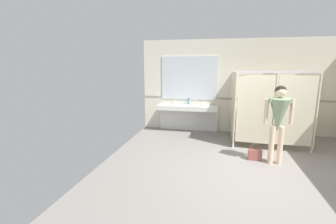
{
  "coord_description": "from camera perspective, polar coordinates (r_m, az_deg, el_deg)",
  "views": [
    {
      "loc": [
        -0.72,
        -4.6,
        2.07
      ],
      "look_at": [
        -1.88,
        0.84,
        0.95
      ],
      "focal_mm": 25.08,
      "sensor_mm": 36.0,
      "label": 1
    }
  ],
  "objects": [
    {
      "name": "ground_plane",
      "position": [
        5.12,
        19.53,
        -13.82
      ],
      "size": [
        6.19,
        6.26,
        0.1
      ],
      "primitive_type": "cube",
      "color": "gray"
    },
    {
      "name": "wall_back",
      "position": [
        7.56,
        17.52,
        5.89
      ],
      "size": [
        6.19,
        0.12,
        2.84
      ],
      "primitive_type": "cube",
      "color": "beige",
      "rests_on": "ground_plane"
    },
    {
      "name": "wall_back_tile_band",
      "position": [
        7.53,
        17.4,
        3.03
      ],
      "size": [
        6.19,
        0.01,
        0.06
      ],
      "primitive_type": "cube",
      "color": "#9E937F",
      "rests_on": "wall_back"
    },
    {
      "name": "vanity_counter",
      "position": [
        7.43,
        4.84,
        0.01
      ],
      "size": [
        1.86,
        0.54,
        0.96
      ],
      "color": "silver",
      "rests_on": "ground_plane"
    },
    {
      "name": "mirror_panel",
      "position": [
        7.49,
        5.17,
        8.22
      ],
      "size": [
        1.76,
        0.02,
        1.34
      ],
      "primitive_type": "cube",
      "color": "silver",
      "rests_on": "wall_back"
    },
    {
      "name": "bathroom_stalls",
      "position": [
        6.68,
        23.54,
        1.26
      ],
      "size": [
        1.88,
        1.54,
        1.93
      ],
      "color": "beige",
      "rests_on": "ground_plane"
    },
    {
      "name": "person_standing",
      "position": [
        5.33,
        25.29,
        -0.73
      ],
      "size": [
        0.58,
        0.44,
        1.67
      ],
      "color": "beige",
      "rests_on": "ground_plane"
    },
    {
      "name": "handbag",
      "position": [
        5.61,
        20.38,
        -9.58
      ],
      "size": [
        0.29,
        0.12,
        0.39
      ],
      "color": "#934C42",
      "rests_on": "ground_plane"
    },
    {
      "name": "soap_dispenser",
      "position": [
        7.44,
        5.05,
        2.52
      ],
      "size": [
        0.07,
        0.07,
        0.2
      ],
      "color": "teal",
      "rests_on": "vanity_counter"
    },
    {
      "name": "paper_cup",
      "position": [
        7.13,
        8.29,
        1.75
      ],
      "size": [
        0.07,
        0.07,
        0.1
      ],
      "primitive_type": "cylinder",
      "color": "white",
      "rests_on": "vanity_counter"
    }
  ]
}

